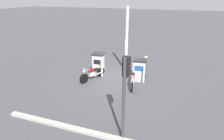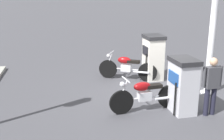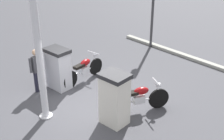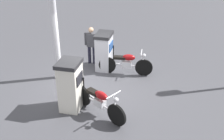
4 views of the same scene
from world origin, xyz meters
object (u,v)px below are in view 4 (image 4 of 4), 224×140
Objects in this scene: fuel_pump_near at (71,85)px; attendant_person at (91,43)px; motorcycle_near_pump at (99,101)px; canopy_support_pole at (54,20)px; fuel_pump_far at (104,51)px; motorcycle_far_pump at (126,63)px.

fuel_pump_near is 1.03× the size of attendant_person.
attendant_person reaches higher than motorcycle_near_pump.
fuel_pump_near reaches higher than motorcycle_near_pump.
attendant_person is 0.34× the size of canopy_support_pole.
fuel_pump_near is at bearing -78.31° from attendant_person.
fuel_pump_near is 1.08× the size of fuel_pump_far.
fuel_pump_far is 0.32× the size of canopy_support_pole.
attendant_person is at bearing 101.69° from fuel_pump_near.
attendant_person is (-0.66, 0.29, 0.13)m from fuel_pump_far.
motorcycle_far_pump is (0.02, 2.75, -0.00)m from motorcycle_near_pump.
canopy_support_pole is (-0.67, -1.54, 1.34)m from attendant_person.
fuel_pump_far is at bearing 43.26° from canopy_support_pole.
motorcycle_near_pump is 1.26× the size of attendant_person.
canopy_support_pole is at bearing -136.74° from fuel_pump_far.
fuel_pump_near is at bearing -90.00° from fuel_pump_far.
fuel_pump_near reaches higher than motorcycle_far_pump.
fuel_pump_near is 2.53m from canopy_support_pole.
fuel_pump_far is at bearing -23.98° from attendant_person.
fuel_pump_far reaches higher than motorcycle_far_pump.
fuel_pump_near is 0.78× the size of motorcycle_far_pump.
attendant_person is (-0.66, 3.18, 0.07)m from fuel_pump_near.
motorcycle_far_pump is 1.74m from attendant_person.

